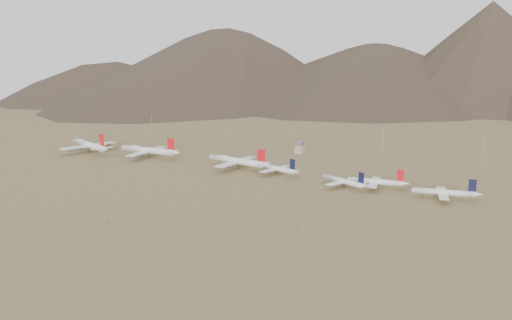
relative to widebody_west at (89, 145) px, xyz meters
The scene contains 16 objects.
ground 156.63m from the widebody_west, ahead, with size 3000.00×3000.00×0.00m, color olive.
mountain_ridge 904.81m from the widebody_west, 80.00° to the left, with size 4400.00×1000.00×300.00m.
widebody_west is the anchor object (origin of this frame).
widebody_centre 69.32m from the widebody_west, ahead, with size 68.05×52.57×20.22m.
widebody_east 166.68m from the widebody_west, ahead, with size 65.41×50.43×19.42m.
narrowbody_a 205.65m from the widebody_west, ahead, with size 45.47×33.46×15.26m.
narrowbody_b 267.30m from the widebody_west, ahead, with size 41.82×31.31×14.49m.
narrowbody_c 289.25m from the widebody_west, ahead, with size 45.36×33.19×15.12m.
narrowbody_d 338.00m from the widebody_west, ahead, with size 45.39×33.46×15.26m.
control_tower 210.42m from the widebody_west, 28.36° to the left, with size 8.00×8.00×12.00m.
mast_far_west 102.08m from the widebody_west, 94.16° to the left, with size 2.00×0.60×25.70m.
mast_west 143.80m from the widebody_west, 50.38° to the left, with size 2.00×0.60×25.70m.
mast_centre 204.55m from the widebody_west, 26.36° to the left, with size 2.00×0.60×25.70m.
mast_east 289.09m from the widebody_west, 25.82° to the left, with size 2.00×0.60×25.70m.
mast_far_east 366.68m from the widebody_west, 17.62° to the left, with size 2.00×0.60×25.70m.
desert_scrub 164.19m from the widebody_west, 43.26° to the right, with size 447.59×169.67×0.84m.
Camera 1 is at (234.36, -320.45, 99.02)m, focal length 35.00 mm.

